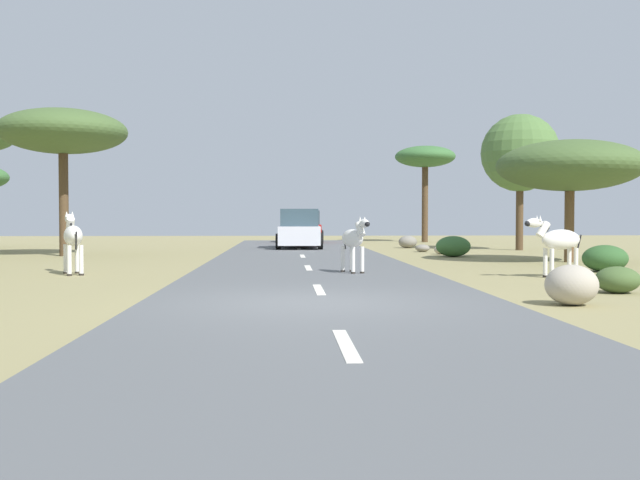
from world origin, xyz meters
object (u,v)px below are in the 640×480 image
zebra_0 (354,239)px  tree_6 (425,158)px  tree_5 (63,132)px  bush_0 (605,258)px  rock_0 (572,285)px  rock_2 (408,242)px  bush_1 (453,246)px  zebra_2 (73,237)px  zebra_1 (558,240)px  tree_2 (570,166)px  bush_2 (618,280)px  rock_3 (442,250)px  car_1 (299,230)px  tree_7 (520,153)px  rock_4 (422,248)px

zebra_0 → tree_6: bearing=-123.9°
tree_5 → tree_6: tree_6 is taller
bush_0 → rock_0: 7.99m
tree_5 → rock_2: (13.80, 6.33, -4.24)m
zebra_0 → bush_1: (4.38, 8.11, -0.50)m
zebra_2 → bush_0: zebra_2 is taller
zebra_1 → bush_1: size_ratio=1.22×
zebra_1 → tree_2: 6.70m
tree_6 → rock_0: (-3.49, -30.17, -4.49)m
bush_1 → bush_2: (0.14, -12.69, -0.12)m
zebra_1 → bush_0: bearing=-63.1°
rock_2 → rock_0: bearing=-92.9°
bush_2 → rock_3: bush_2 is taller
zebra_2 → tree_2: 15.06m
rock_2 → rock_3: size_ratio=1.48×
tree_5 → car_1: bearing=31.3°
zebra_2 → car_1: size_ratio=0.36×
tree_5 → rock_3: 14.79m
bush_0 → rock_3: bearing=103.9°
car_1 → bush_2: bearing=-72.4°
tree_2 → zebra_2: bearing=-163.3°
bush_2 → zebra_1: bearing=86.5°
tree_6 → rock_3: 14.78m
bush_0 → tree_6: bearing=90.6°
zebra_0 → tree_5: bearing=-62.4°
tree_7 → rock_2: bearing=151.8°
tree_5 → rock_4: tree_5 is taller
bush_0 → rock_0: bearing=-117.8°
zebra_2 → bush_1: 13.68m
tree_5 → bush_1: bearing=-4.9°
zebra_0 → rock_0: zebra_0 is taller
tree_5 → bush_2: 20.40m
zebra_1 → tree_6: bearing=-18.1°
zebra_1 → bush_0: 2.57m
zebra_1 → bush_2: size_ratio=1.83×
rock_4 → rock_2: bearing=89.4°
rock_3 → rock_4: 2.01m
zebra_1 → tree_7: 15.11m
rock_2 → zebra_1: bearing=-87.5°
bush_1 → rock_3: (-0.04, 1.78, -0.20)m
zebra_1 → zebra_2: bearing=68.5°
car_1 → rock_2: 5.17m
zebra_2 → tree_5: (-2.82, 8.83, 3.59)m
zebra_1 → zebra_2: 11.80m
tree_7 → bush_1: tree_7 is taller
rock_2 → bush_1: bearing=-87.3°
zebra_1 → bush_2: bearing=162.2°
bush_0 → rock_4: bearing=103.3°
zebra_2 → rock_4: zebra_2 is taller
bush_1 → tree_2: bearing=-48.5°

